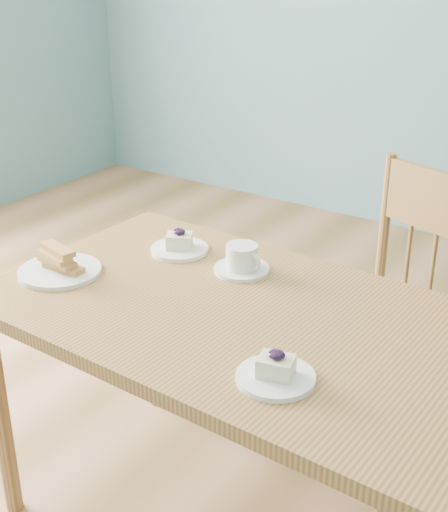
# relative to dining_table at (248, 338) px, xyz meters

# --- Properties ---
(room) EXTENTS (5.01, 5.01, 2.71)m
(room) POSITION_rel_dining_table_xyz_m (-0.20, -0.03, 0.71)
(room) COLOR #9E6D4A
(room) RESTS_ON ground
(dining_table) EXTENTS (1.34, 0.80, 0.71)m
(dining_table) POSITION_rel_dining_table_xyz_m (0.00, 0.00, 0.00)
(dining_table) COLOR #A4723E
(dining_table) RESTS_ON ground
(dining_chair) EXTENTS (0.54, 0.53, 0.94)m
(dining_chair) POSITION_rel_dining_table_xyz_m (0.19, 0.52, -0.15)
(dining_chair) COLOR #A4723E
(dining_chair) RESTS_ON ground
(cheesecake_plate_near) EXTENTS (0.17, 0.17, 0.07)m
(cheesecake_plate_near) POSITION_rel_dining_table_xyz_m (0.20, -0.21, 0.09)
(cheesecake_plate_near) COLOR silver
(cheesecake_plate_near) RESTS_ON dining_table
(cheesecake_plate_far) EXTENTS (0.17, 0.17, 0.07)m
(cheesecake_plate_far) POSITION_rel_dining_table_xyz_m (-0.36, 0.20, 0.09)
(cheesecake_plate_far) COLOR silver
(cheesecake_plate_far) RESTS_ON dining_table
(coffee_cup) EXTENTS (0.15, 0.15, 0.08)m
(coffee_cup) POSITION_rel_dining_table_xyz_m (-0.14, 0.19, 0.10)
(coffee_cup) COLOR silver
(coffee_cup) RESTS_ON dining_table
(biscotti_plate) EXTENTS (0.22, 0.22, 0.07)m
(biscotti_plate) POSITION_rel_dining_table_xyz_m (-0.54, -0.10, 0.09)
(biscotti_plate) COLOR silver
(biscotti_plate) RESTS_ON dining_table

